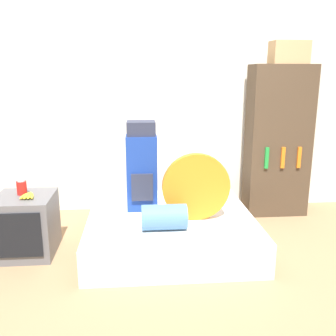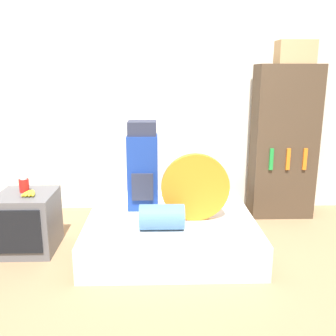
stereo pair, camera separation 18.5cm
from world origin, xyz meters
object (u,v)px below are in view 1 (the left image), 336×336
at_px(canister, 22,187).
at_px(bookshelf, 278,141).
at_px(backpack, 142,167).
at_px(sleeping_roll, 164,217).
at_px(tent_bag, 196,187).
at_px(cardboard_box, 289,52).
at_px(television, 26,225).

bearing_deg(canister, bookshelf, 16.46).
bearing_deg(backpack, sleeping_roll, -71.64).
distance_m(tent_bag, canister, 1.56).
distance_m(canister, cardboard_box, 3.02).
xyz_separation_m(sleeping_roll, television, (-1.23, 0.26, -0.14)).
distance_m(backpack, sleeping_roll, 0.64).
height_order(backpack, sleeping_roll, backpack).
bearing_deg(sleeping_roll, canister, 165.77).
relative_size(tent_bag, cardboard_box, 1.59).
relative_size(tent_bag, bookshelf, 0.36).
bearing_deg(sleeping_roll, cardboard_box, 36.87).
xyz_separation_m(sleeping_roll, bookshelf, (1.38, 1.10, 0.44)).
bearing_deg(bookshelf, sleeping_roll, -141.49).
height_order(canister, bookshelf, bookshelf).
bearing_deg(tent_bag, canister, 175.98).
height_order(bookshelf, cardboard_box, cardboard_box).
distance_m(television, bookshelf, 2.80).
bearing_deg(bookshelf, tent_bag, -140.43).
xyz_separation_m(television, cardboard_box, (2.65, 0.80, 1.54)).
bearing_deg(canister, sleeping_roll, -14.23).
bearing_deg(television, bookshelf, 17.77).
relative_size(backpack, tent_bag, 1.40).
height_order(tent_bag, cardboard_box, cardboard_box).
bearing_deg(backpack, cardboard_box, 18.26).
distance_m(backpack, tent_bag, 0.59).
xyz_separation_m(sleeping_roll, cardboard_box, (1.42, 1.06, 1.40)).
distance_m(backpack, cardboard_box, 2.00).
xyz_separation_m(backpack, cardboard_box, (1.59, 0.53, 1.10)).
relative_size(sleeping_roll, cardboard_box, 0.99).
bearing_deg(television, canister, 112.77).
height_order(backpack, cardboard_box, cardboard_box).
xyz_separation_m(backpack, sleeping_roll, (0.18, -0.54, -0.31)).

